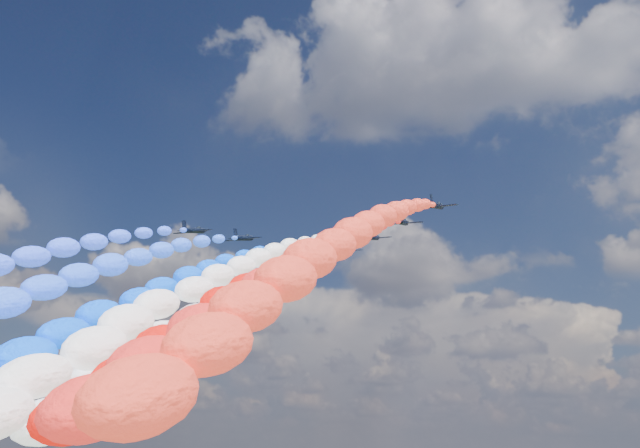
% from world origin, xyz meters
% --- Properties ---
extents(jet_0, '(8.82, 11.75, 5.13)m').
position_xyz_m(jet_0, '(-24.98, -6.57, 110.23)').
color(jet_0, black).
extents(trail_0, '(5.55, 102.79, 47.16)m').
position_xyz_m(trail_0, '(-24.98, -59.74, 88.25)').
color(trail_0, '#2F54FF').
extents(jet_1, '(8.64, 11.62, 5.13)m').
position_xyz_m(jet_1, '(-17.41, 2.42, 110.23)').
color(jet_1, black).
extents(trail_1, '(5.55, 102.79, 47.16)m').
position_xyz_m(trail_1, '(-17.41, -50.76, 88.25)').
color(trail_1, blue).
extents(jet_2, '(8.61, 11.59, 5.13)m').
position_xyz_m(jet_2, '(-9.93, 13.72, 110.23)').
color(jet_2, black).
extents(trail_2, '(5.55, 102.79, 47.16)m').
position_xyz_m(trail_2, '(-9.93, -39.46, 88.25)').
color(trail_2, '#0548F0').
extents(jet_3, '(8.89, 11.79, 5.13)m').
position_xyz_m(jet_3, '(1.60, 9.33, 110.23)').
color(jet_3, black).
extents(trail_3, '(5.55, 102.79, 47.16)m').
position_xyz_m(trail_3, '(1.60, -43.84, 88.25)').
color(trail_3, white).
extents(jet_4, '(8.91, 11.81, 5.13)m').
position_xyz_m(jet_4, '(0.82, 19.84, 110.23)').
color(jet_4, black).
extents(trail_4, '(5.55, 102.79, 47.16)m').
position_xyz_m(trail_4, '(0.82, -33.34, 88.25)').
color(trail_4, white).
extents(jet_5, '(8.30, 11.37, 5.13)m').
position_xyz_m(jet_5, '(9.88, 11.33, 110.23)').
color(jet_5, black).
extents(trail_5, '(5.55, 102.79, 47.16)m').
position_xyz_m(trail_5, '(9.88, -41.85, 88.25)').
color(trail_5, red).
extents(jet_6, '(8.98, 11.86, 5.13)m').
position_xyz_m(jet_6, '(18.84, 2.13, 110.23)').
color(jet_6, black).
extents(trail_6, '(5.55, 102.79, 47.16)m').
position_xyz_m(trail_6, '(18.84, -51.05, 88.25)').
color(trail_6, red).
extents(jet_7, '(8.92, 11.82, 5.13)m').
position_xyz_m(jet_7, '(27.51, -6.60, 110.23)').
color(jet_7, black).
extents(trail_7, '(5.55, 102.79, 47.16)m').
position_xyz_m(trail_7, '(27.51, -59.77, 88.25)').
color(trail_7, red).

